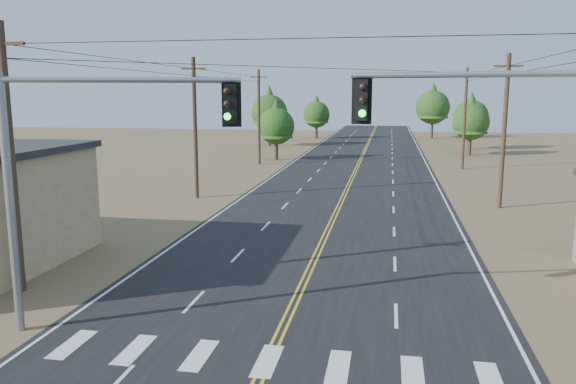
# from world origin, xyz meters

# --- Properties ---
(road) EXTENTS (15.00, 200.00, 0.02)m
(road) POSITION_xyz_m (0.00, 30.00, 0.01)
(road) COLOR black
(road) RESTS_ON ground
(utility_pole_left_near) EXTENTS (1.80, 0.30, 10.00)m
(utility_pole_left_near) POSITION_xyz_m (-10.50, 12.00, 5.12)
(utility_pole_left_near) COLOR #4C3826
(utility_pole_left_near) RESTS_ON ground
(utility_pole_left_mid) EXTENTS (1.80, 0.30, 10.00)m
(utility_pole_left_mid) POSITION_xyz_m (-10.50, 32.00, 5.12)
(utility_pole_left_mid) COLOR #4C3826
(utility_pole_left_mid) RESTS_ON ground
(utility_pole_left_far) EXTENTS (1.80, 0.30, 10.00)m
(utility_pole_left_far) POSITION_xyz_m (-10.50, 52.00, 5.12)
(utility_pole_left_far) COLOR #4C3826
(utility_pole_left_far) RESTS_ON ground
(utility_pole_right_mid) EXTENTS (1.80, 0.30, 10.00)m
(utility_pole_right_mid) POSITION_xyz_m (10.50, 32.00, 5.12)
(utility_pole_right_mid) COLOR #4C3826
(utility_pole_right_mid) RESTS_ON ground
(utility_pole_right_far) EXTENTS (1.80, 0.30, 10.00)m
(utility_pole_right_far) POSITION_xyz_m (10.50, 52.00, 5.12)
(utility_pole_right_far) COLOR #4C3826
(utility_pole_right_far) RESTS_ON ground
(signal_mast_left) EXTENTS (7.00, 2.26, 8.08)m
(signal_mast_left) POSITION_xyz_m (-6.20, 9.30, 5.51)
(signal_mast_left) COLOR gray
(signal_mast_left) RESTS_ON ground
(signal_mast_right) EXTENTS (7.53, 1.32, 8.21)m
(signal_mast_right) POSITION_xyz_m (7.19, 10.30, 5.61)
(signal_mast_right) COLOR gray
(signal_mast_right) RESTS_ON ground
(tree_left_near) EXTENTS (4.18, 4.18, 6.97)m
(tree_left_near) POSITION_xyz_m (-9.55, 56.50, 4.26)
(tree_left_near) COLOR #3F2D1E
(tree_left_near) RESTS_ON ground
(tree_left_mid) EXTENTS (5.23, 5.23, 8.72)m
(tree_left_mid) POSITION_xyz_m (-14.00, 73.56, 5.33)
(tree_left_mid) COLOR #3F2D1E
(tree_left_mid) RESTS_ON ground
(tree_left_far) EXTENTS (4.44, 4.44, 7.40)m
(tree_left_far) POSITION_xyz_m (-9.00, 87.96, 4.52)
(tree_left_far) COLOR #3F2D1E
(tree_left_far) RESTS_ON ground
(tree_right_near) EXTENTS (4.43, 4.43, 7.39)m
(tree_right_near) POSITION_xyz_m (12.96, 65.55, 4.52)
(tree_right_near) COLOR #3F2D1E
(tree_right_near) RESTS_ON ground
(tree_right_mid) EXTENTS (4.72, 4.72, 7.86)m
(tree_right_mid) POSITION_xyz_m (14.00, 73.57, 4.81)
(tree_right_mid) COLOR #3F2D1E
(tree_right_mid) RESTS_ON ground
(tree_right_far) EXTENTS (5.69, 5.69, 9.49)m
(tree_right_far) POSITION_xyz_m (10.28, 92.55, 5.80)
(tree_right_far) COLOR #3F2D1E
(tree_right_far) RESTS_ON ground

